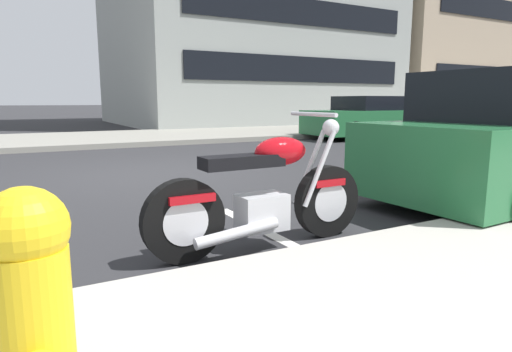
# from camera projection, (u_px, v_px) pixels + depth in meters

# --- Properties ---
(ground_plane) EXTENTS (260.00, 260.00, 0.00)m
(ground_plane) POSITION_uv_depth(u_px,v_px,m) (154.00, 174.00, 7.37)
(ground_plane) COLOR #28282B
(sidewalk_far_curb) EXTENTS (120.00, 5.00, 0.14)m
(sidewalk_far_curb) POSITION_uv_depth(u_px,v_px,m) (381.00, 128.00, 19.07)
(sidewalk_far_curb) COLOR gray
(sidewalk_far_curb) RESTS_ON ground
(parking_stall_stripe) EXTENTS (0.12, 2.20, 0.01)m
(parking_stall_stripe) POSITION_uv_depth(u_px,v_px,m) (272.00, 235.00, 4.03)
(parking_stall_stripe) COLOR silver
(parking_stall_stripe) RESTS_ON ground
(parked_motorcycle) EXTENTS (2.01, 0.62, 1.12)m
(parked_motorcycle) POSITION_uv_depth(u_px,v_px,m) (264.00, 197.00, 3.62)
(parked_motorcycle) COLOR black
(parked_motorcycle) RESTS_ON ground
(car_opposite_curb) EXTENTS (4.60, 1.92, 1.36)m
(car_opposite_curb) POSITION_uv_depth(u_px,v_px,m) (373.00, 118.00, 14.57)
(car_opposite_curb) COLOR #236638
(car_opposite_curb) RESTS_ON ground
(fire_hydrant) EXTENTS (0.24, 0.36, 0.85)m
(fire_hydrant) POSITION_uv_depth(u_px,v_px,m) (33.00, 322.00, 1.27)
(fire_hydrant) COLOR gold
(fire_hydrant) RESTS_ON sidewalk_near_curb
(townhouse_mid_block) EXTENTS (13.20, 11.97, 11.74)m
(townhouse_mid_block) POSITION_uv_depth(u_px,v_px,m) (241.00, 14.00, 23.99)
(townhouse_mid_block) COLOR #939993
(townhouse_mid_block) RESTS_ON ground
(townhouse_far_uphill) EXTENTS (14.67, 9.53, 12.04)m
(townhouse_far_uphill) POSITION_uv_depth(u_px,v_px,m) (443.00, 29.00, 29.94)
(townhouse_far_uphill) COLOR tan
(townhouse_far_uphill) RESTS_ON ground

